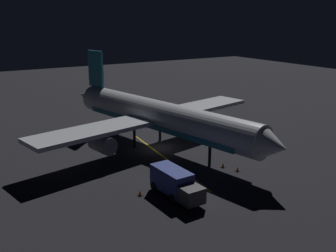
{
  "coord_description": "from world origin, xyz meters",
  "views": [
    {
      "loc": [
        24.27,
        42.2,
        16.74
      ],
      "look_at": [
        0.0,
        2.0,
        3.5
      ],
      "focal_mm": 41.57,
      "sensor_mm": 36.0,
      "label": 1
    }
  ],
  "objects_px": {
    "baggage_truck": "(175,183)",
    "catering_truck": "(199,125)",
    "traffic_cone_near_left": "(238,169)",
    "ground_crew_worker": "(185,186)",
    "traffic_cone_near_right": "(223,165)",
    "traffic_cone_under_wing": "(140,193)",
    "airliner": "(157,116)"
  },
  "relations": [
    {
      "from": "baggage_truck",
      "to": "ground_crew_worker",
      "type": "bearing_deg",
      "value": 172.23
    },
    {
      "from": "catering_truck",
      "to": "traffic_cone_near_left",
      "type": "bearing_deg",
      "value": 71.24
    },
    {
      "from": "baggage_truck",
      "to": "traffic_cone_near_left",
      "type": "relative_size",
      "value": 11.91
    },
    {
      "from": "catering_truck",
      "to": "ground_crew_worker",
      "type": "bearing_deg",
      "value": 50.81
    },
    {
      "from": "baggage_truck",
      "to": "catering_truck",
      "type": "height_order",
      "value": "baggage_truck"
    },
    {
      "from": "airliner",
      "to": "traffic_cone_near_left",
      "type": "relative_size",
      "value": 68.63
    },
    {
      "from": "airliner",
      "to": "traffic_cone_near_right",
      "type": "relative_size",
      "value": 68.63
    },
    {
      "from": "baggage_truck",
      "to": "catering_truck",
      "type": "relative_size",
      "value": 1.07
    },
    {
      "from": "baggage_truck",
      "to": "traffic_cone_under_wing",
      "type": "relative_size",
      "value": 11.91
    },
    {
      "from": "traffic_cone_near_right",
      "to": "traffic_cone_under_wing",
      "type": "xyz_separation_m",
      "value": [
        11.52,
        1.59,
        0.0
      ]
    },
    {
      "from": "catering_truck",
      "to": "traffic_cone_near_right",
      "type": "distance_m",
      "value": 13.79
    },
    {
      "from": "catering_truck",
      "to": "baggage_truck",
      "type": "bearing_deg",
      "value": 48.42
    },
    {
      "from": "baggage_truck",
      "to": "catering_truck",
      "type": "distance_m",
      "value": 21.47
    },
    {
      "from": "ground_crew_worker",
      "to": "traffic_cone_under_wing",
      "type": "relative_size",
      "value": 3.16
    },
    {
      "from": "traffic_cone_under_wing",
      "to": "catering_truck",
      "type": "bearing_deg",
      "value": -140.27
    },
    {
      "from": "traffic_cone_near_right",
      "to": "airliner",
      "type": "bearing_deg",
      "value": -74.51
    },
    {
      "from": "traffic_cone_near_right",
      "to": "traffic_cone_under_wing",
      "type": "relative_size",
      "value": 1.0
    },
    {
      "from": "baggage_truck",
      "to": "ground_crew_worker",
      "type": "xyz_separation_m",
      "value": [
        -1.04,
        0.14,
        -0.47
      ]
    },
    {
      "from": "catering_truck",
      "to": "traffic_cone_near_left",
      "type": "xyz_separation_m",
      "value": [
        4.87,
        14.35,
        -0.97
      ]
    },
    {
      "from": "catering_truck",
      "to": "ground_crew_worker",
      "type": "distance_m",
      "value": 20.9
    },
    {
      "from": "airliner",
      "to": "traffic_cone_near_left",
      "type": "distance_m",
      "value": 13.2
    },
    {
      "from": "catering_truck",
      "to": "traffic_cone_near_right",
      "type": "xyz_separation_m",
      "value": [
        5.54,
        12.59,
        -0.97
      ]
    },
    {
      "from": "catering_truck",
      "to": "traffic_cone_near_left",
      "type": "relative_size",
      "value": 11.14
    },
    {
      "from": "ground_crew_worker",
      "to": "catering_truck",
      "type": "bearing_deg",
      "value": -129.19
    },
    {
      "from": "catering_truck",
      "to": "traffic_cone_near_right",
      "type": "relative_size",
      "value": 11.14
    },
    {
      "from": "airliner",
      "to": "ground_crew_worker",
      "type": "bearing_deg",
      "value": 70.95
    },
    {
      "from": "ground_crew_worker",
      "to": "traffic_cone_near_left",
      "type": "xyz_separation_m",
      "value": [
        -8.34,
        -1.85,
        -0.64
      ]
    },
    {
      "from": "baggage_truck",
      "to": "traffic_cone_near_left",
      "type": "xyz_separation_m",
      "value": [
        -9.37,
        -1.71,
        -1.1
      ]
    },
    {
      "from": "airliner",
      "to": "baggage_truck",
      "type": "relative_size",
      "value": 5.76
    },
    {
      "from": "ground_crew_worker",
      "to": "traffic_cone_near_left",
      "type": "bearing_deg",
      "value": -167.48
    },
    {
      "from": "baggage_truck",
      "to": "catering_truck",
      "type": "bearing_deg",
      "value": -131.58
    },
    {
      "from": "traffic_cone_near_left",
      "to": "catering_truck",
      "type": "bearing_deg",
      "value": -108.76
    }
  ]
}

